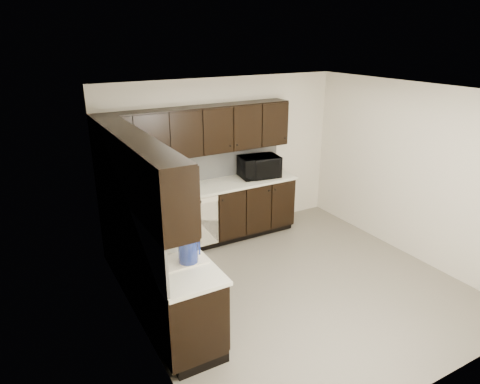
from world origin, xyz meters
The scene contains 20 objects.
floor centered at (0.00, 0.00, 0.00)m, with size 4.00×4.00×0.00m, color gray.
ceiling centered at (0.00, 0.00, 2.50)m, with size 4.00×4.00×0.00m, color white.
wall_back centered at (0.00, 2.00, 1.25)m, with size 4.00×0.02×2.50m, color silver.
wall_left centered at (-2.00, 0.00, 1.25)m, with size 0.02×4.00×2.50m, color silver.
wall_right centered at (2.00, 0.00, 1.25)m, with size 0.02×4.00×2.50m, color silver.
wall_front centered at (0.00, -2.00, 1.25)m, with size 4.00×0.02×2.50m, color silver.
lower_cabinets centered at (-1.01, 1.11, 0.41)m, with size 3.00×2.80×0.90m.
countertop centered at (-1.01, 1.11, 0.92)m, with size 3.03×2.83×0.04m.
backsplash centered at (-1.22, 1.32, 1.18)m, with size 3.00×2.80×0.48m.
upper_cabinets centered at (-1.10, 1.20, 1.77)m, with size 3.00×2.80×0.70m.
dishwasher centered at (-0.70, 1.41, 0.55)m, with size 0.58×0.04×0.78m.
sink centered at (-1.68, -0.01, 0.88)m, with size 0.54×0.82×0.42m.
microwave centered at (0.48, 1.69, 1.11)m, with size 0.62×0.42×0.34m, color black.
soap_bottle_a centered at (-1.52, -0.28, 1.03)m, with size 0.08×0.08×0.18m, color gray.
soap_bottle_b centered at (-1.82, 0.91, 1.05)m, with size 0.08×0.09×0.22m, color gray.
toaster_oven centered at (-1.75, 1.66, 1.05)m, with size 0.35×0.26×0.22m, color silver.
storage_bin centered at (-1.68, 0.08, 1.02)m, with size 0.42×0.31×0.16m, color silver.
blue_pitcher centered at (-1.59, -0.31, 1.09)m, with size 0.19×0.19×0.29m, color navy.
teal_tumbler centered at (-1.48, 0.33, 1.04)m, with size 0.09×0.09×0.20m, color #0D8695.
paper_towel_roll centered at (-1.57, 1.35, 1.10)m, with size 0.14×0.14×0.32m, color white.
Camera 1 is at (-3.00, -3.85, 3.11)m, focal length 32.00 mm.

